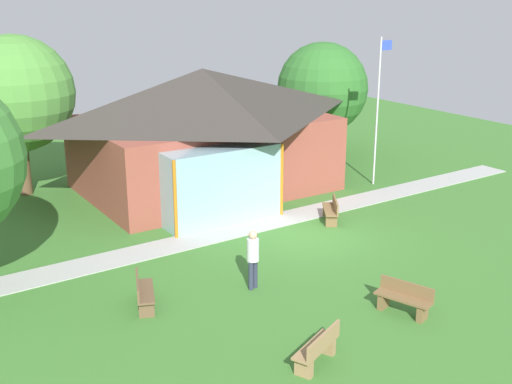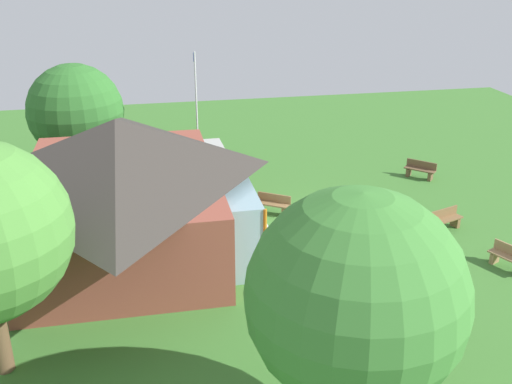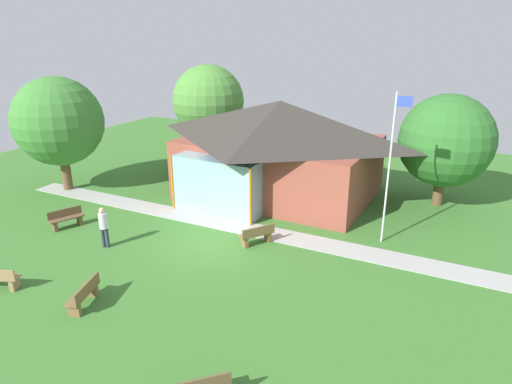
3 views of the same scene
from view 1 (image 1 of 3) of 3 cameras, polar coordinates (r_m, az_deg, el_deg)
The scene contains 11 objects.
ground_plane at distance 22.30m, azimuth 4.79°, elevation -3.89°, with size 44.00×44.00×0.00m, color #3D752D.
pavilion at distance 26.86m, azimuth -4.59°, elevation 5.61°, with size 10.64×8.62×5.02m.
footpath at distance 23.73m, azimuth 1.99°, elevation -2.46°, with size 25.14×1.30×0.03m, color #ADADA8.
flagpole at distance 27.80m, azimuth 10.69°, elevation 7.46°, with size 0.64×0.08×6.23m.
bench_front_left at distance 14.98m, azimuth 5.46°, elevation -13.57°, with size 1.55×1.02×0.84m.
bench_rear_near_path at distance 23.65m, azimuth 6.64°, elevation -1.65°, with size 1.19×1.49×0.84m.
bench_front_center at distance 17.47m, azimuth 12.88°, elevation -9.17°, with size 0.91×1.56×0.84m.
bench_mid_left at distance 17.61m, azimuth -9.87°, elevation -8.76°, with size 0.96×1.56×0.84m.
visitor_strolling_lawn at distance 18.11m, azimuth -0.27°, elevation -5.56°, with size 0.34×0.34×1.74m.
tree_behind_pavilion_right at distance 32.97m, azimuth 5.86°, elevation 9.07°, with size 4.54×4.54×5.61m.
tree_behind_pavilion_left at distance 27.47m, azimuth -20.39°, elevation 8.07°, with size 4.61×4.61×6.45m.
Camera 1 is at (-12.80, -16.36, 8.12)m, focal length 45.49 mm.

